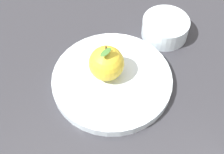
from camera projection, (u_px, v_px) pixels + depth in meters
ground_plane at (118, 97)px, 0.63m from camera, size 2.40×2.40×0.00m
dinner_plate at (112, 80)px, 0.65m from camera, size 0.24×0.24×0.02m
apple at (106, 63)px, 0.62m from camera, size 0.07×0.07×0.08m
side_bowl at (165, 26)px, 0.71m from camera, size 0.10×0.10×0.04m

